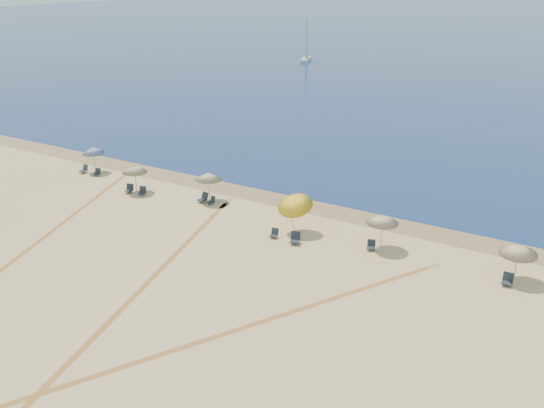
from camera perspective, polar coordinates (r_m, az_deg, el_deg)
The scene contains 20 objects.
ground at distance 27.99m, azimuth -22.38°, elevation -15.71°, with size 160.00×160.00×0.00m, color tan.
wet_sand at distance 44.09m, azimuth 2.67°, elevation 0.09°, with size 500.00×500.00×0.00m, color olive.
umbrella_0 at distance 52.73m, azimuth -17.02°, elevation 5.04°, with size 1.87×1.90×2.29m.
umbrella_1 at distance 47.00m, azimuth -13.23°, elevation 3.34°, with size 1.96×1.96×2.22m.
umbrella_2 at distance 44.10m, azimuth -6.20°, elevation 2.71°, with size 2.02×2.02×2.31m.
umbrella_3 at distance 38.52m, azimuth 2.22°, elevation 0.14°, with size 2.35×2.36×2.84m.
umbrella_4 at distance 36.88m, azimuth 10.73°, elevation -1.44°, with size 2.04×2.04×2.32m.
umbrella_5 at distance 35.33m, azimuth 22.91°, elevation -4.09°, with size 2.09×2.13×2.26m.
chair_0 at distance 53.22m, azimuth -17.83°, elevation 3.24°, with size 0.63×0.72×0.70m.
chair_1 at distance 52.16m, azimuth -16.66°, elevation 2.97°, with size 0.64×0.71×0.62m.
chair_2 at distance 47.40m, azimuth -13.71°, elevation 1.43°, with size 0.77×0.83×0.68m.
chair_3 at distance 46.72m, azimuth -12.52°, elevation 1.22°, with size 0.73×0.78×0.65m.
chair_4 at distance 44.46m, azimuth -6.69°, elevation 0.59°, with size 0.73×0.82×0.74m.
chair_5 at distance 44.03m, azimuth -5.90°, elevation 0.32°, with size 0.66×0.71×0.60m.
chair_6 at distance 38.39m, azimuth 0.22°, elevation -2.89°, with size 0.56×0.63×0.59m.
chair_7 at distance 37.57m, azimuth 2.30°, elevation -3.38°, with size 0.82×0.88×0.73m.
chair_8 at distance 37.26m, azimuth 9.64°, elevation -4.00°, with size 0.67×0.73×0.61m.
chair_9 at distance 35.31m, azimuth 21.96°, elevation -6.86°, with size 0.60×0.69×0.68m.
sailboat_2 at distance 116.65m, azimuth 3.37°, elevation 14.88°, with size 2.90×5.35×7.74m.
tire_tracks at distance 33.89m, azimuth -14.26°, elevation -7.67°, with size 53.52×40.15×0.00m.
Camera 1 is at (19.23, -12.19, 16.28)m, focal length 38.65 mm.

